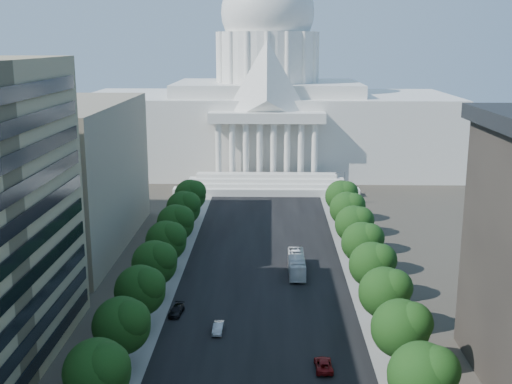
# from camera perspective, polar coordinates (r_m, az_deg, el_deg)

# --- Properties ---
(road_asphalt) EXTENTS (30.00, 260.00, 0.01)m
(road_asphalt) POSITION_cam_1_polar(r_m,az_deg,el_deg) (125.68, 0.70, -6.29)
(road_asphalt) COLOR black
(road_asphalt) RESTS_ON ground
(sidewalk_left) EXTENTS (8.00, 260.00, 0.02)m
(sidewalk_left) POSITION_cam_1_polar(r_m,az_deg,el_deg) (127.30, -7.93, -6.16)
(sidewalk_left) COLOR gray
(sidewalk_left) RESTS_ON ground
(sidewalk_right) EXTENTS (8.00, 260.00, 0.02)m
(sidewalk_right) POSITION_cam_1_polar(r_m,az_deg,el_deg) (126.92, 9.36, -6.28)
(sidewalk_right) COLOR gray
(sidewalk_right) RESTS_ON ground
(capitol) EXTENTS (120.00, 56.00, 73.00)m
(capitol) POSITION_cam_1_polar(r_m,az_deg,el_deg) (214.46, 1.01, 7.36)
(capitol) COLOR white
(capitol) RESTS_ON ground
(office_block_left_far) EXTENTS (38.00, 52.00, 30.00)m
(office_block_left_far) POSITION_cam_1_polar(r_m,az_deg,el_deg) (140.18, -19.26, 1.38)
(office_block_left_far) COLOR gray
(office_block_left_far) RESTS_ON ground
(tree_l_c) EXTENTS (7.79, 7.60, 9.97)m
(tree_l_c) POSITION_cam_1_polar(r_m,az_deg,el_deg) (75.84, -13.75, -15.16)
(tree_l_c) COLOR #33261C
(tree_l_c) RESTS_ON ground
(tree_l_d) EXTENTS (7.79, 7.60, 9.97)m
(tree_l_d) POSITION_cam_1_polar(r_m,az_deg,el_deg) (86.24, -11.69, -11.42)
(tree_l_d) COLOR #33261C
(tree_l_d) RESTS_ON ground
(tree_l_e) EXTENTS (7.79, 7.60, 9.97)m
(tree_l_e) POSITION_cam_1_polar(r_m,az_deg,el_deg) (97.01, -10.11, -8.49)
(tree_l_e) COLOR #33261C
(tree_l_e) RESTS_ON ground
(tree_l_f) EXTENTS (7.79, 7.60, 9.97)m
(tree_l_f) POSITION_cam_1_polar(r_m,az_deg,el_deg) (108.04, -8.87, -6.15)
(tree_l_f) COLOR #33261C
(tree_l_f) RESTS_ON ground
(tree_l_g) EXTENTS (7.79, 7.60, 9.97)m
(tree_l_g) POSITION_cam_1_polar(r_m,az_deg,el_deg) (119.26, -7.87, -4.24)
(tree_l_g) COLOR #33261C
(tree_l_g) RESTS_ON ground
(tree_l_h) EXTENTS (7.79, 7.60, 9.97)m
(tree_l_h) POSITION_cam_1_polar(r_m,az_deg,el_deg) (130.61, -7.04, -2.66)
(tree_l_h) COLOR #33261C
(tree_l_h) RESTS_ON ground
(tree_l_i) EXTENTS (7.79, 7.60, 9.97)m
(tree_l_i) POSITION_cam_1_polar(r_m,az_deg,el_deg) (142.08, -6.35, -1.33)
(tree_l_i) COLOR #33261C
(tree_l_i) RESTS_ON ground
(tree_l_j) EXTENTS (7.79, 7.60, 9.97)m
(tree_l_j) POSITION_cam_1_polar(r_m,az_deg,el_deg) (153.62, -5.77, -0.21)
(tree_l_j) COLOR #33261C
(tree_l_j) RESTS_ON ground
(tree_r_c) EXTENTS (7.79, 7.60, 9.97)m
(tree_r_c) POSITION_cam_1_polar(r_m,az_deg,el_deg) (75.41, 14.81, -15.40)
(tree_r_c) COLOR #33261C
(tree_r_c) RESTS_ON ground
(tree_r_d) EXTENTS (7.79, 7.60, 9.97)m
(tree_r_d) POSITION_cam_1_polar(r_m,az_deg,el_deg) (85.86, 12.96, -11.61)
(tree_r_d) COLOR #33261C
(tree_r_d) RESTS_ON ground
(tree_r_e) EXTENTS (7.79, 7.60, 9.97)m
(tree_r_e) POSITION_cam_1_polar(r_m,az_deg,el_deg) (96.67, 11.56, -8.64)
(tree_r_e) COLOR #33261C
(tree_r_e) RESTS_ON ground
(tree_r_f) EXTENTS (7.79, 7.60, 9.97)m
(tree_r_f) POSITION_cam_1_polar(r_m,az_deg,el_deg) (107.74, 10.45, -6.27)
(tree_r_f) COLOR #33261C
(tree_r_f) RESTS_ON ground
(tree_r_g) EXTENTS (7.79, 7.60, 9.97)m
(tree_r_g) POSITION_cam_1_polar(r_m,az_deg,el_deg) (118.98, 9.56, -4.34)
(tree_r_g) COLOR #33261C
(tree_r_g) RESTS_ON ground
(tree_r_h) EXTENTS (7.79, 7.60, 9.97)m
(tree_r_h) POSITION_cam_1_polar(r_m,az_deg,el_deg) (130.36, 8.83, -2.75)
(tree_r_h) COLOR #33261C
(tree_r_h) RESTS_ON ground
(tree_r_i) EXTENTS (7.79, 7.60, 9.97)m
(tree_r_i) POSITION_cam_1_polar(r_m,az_deg,el_deg) (141.84, 8.22, -1.41)
(tree_r_i) COLOR #33261C
(tree_r_i) RESTS_ON ground
(tree_r_j) EXTENTS (7.79, 7.60, 9.97)m
(tree_r_j) POSITION_cam_1_polar(r_m,az_deg,el_deg) (153.40, 7.70, -0.28)
(tree_r_j) COLOR #33261C
(tree_r_j) RESTS_ON ground
(streetlight_b) EXTENTS (2.61, 0.44, 9.00)m
(streetlight_b) POSITION_cam_1_polar(r_m,az_deg,el_deg) (75.40, 16.13, -16.04)
(streetlight_b) COLOR gray
(streetlight_b) RESTS_ON ground
(streetlight_c) EXTENTS (2.61, 0.44, 9.00)m
(streetlight_c) POSITION_cam_1_polar(r_m,az_deg,el_deg) (97.37, 12.44, -8.92)
(streetlight_c) COLOR gray
(streetlight_c) RESTS_ON ground
(streetlight_d) EXTENTS (2.61, 0.44, 9.00)m
(streetlight_d) POSITION_cam_1_polar(r_m,az_deg,el_deg) (120.53, 10.21, -4.45)
(streetlight_d) COLOR gray
(streetlight_d) RESTS_ON ground
(streetlight_e) EXTENTS (2.61, 0.44, 9.00)m
(streetlight_e) POSITION_cam_1_polar(r_m,az_deg,el_deg) (144.30, 8.73, -1.44)
(streetlight_e) COLOR gray
(streetlight_e) RESTS_ON ground
(streetlight_f) EXTENTS (2.61, 0.44, 9.00)m
(streetlight_f) POSITION_cam_1_polar(r_m,az_deg,el_deg) (168.43, 7.67, 0.72)
(streetlight_f) COLOR gray
(streetlight_f) RESTS_ON ground
(car_silver) EXTENTS (1.60, 4.25, 1.39)m
(car_silver) POSITION_cam_1_polar(r_m,az_deg,el_deg) (97.12, -3.38, -11.98)
(car_silver) COLOR #A3A5AB
(car_silver) RESTS_ON ground
(car_red) EXTENTS (2.36, 4.92, 1.35)m
(car_red) POSITION_cam_1_polar(r_m,az_deg,el_deg) (87.58, 6.02, -15.02)
(car_red) COLOR #680B0D
(car_red) RESTS_ON ground
(car_dark_b) EXTENTS (2.34, 4.69, 1.31)m
(car_dark_b) POSITION_cam_1_polar(r_m,az_deg,el_deg) (103.52, -7.08, -10.42)
(car_dark_b) COLOR black
(car_dark_b) RESTS_ON ground
(city_bus) EXTENTS (2.94, 12.52, 3.49)m
(city_bus) POSITION_cam_1_polar(r_m,az_deg,el_deg) (119.97, 3.63, -6.40)
(city_bus) COLOR white
(city_bus) RESTS_ON ground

